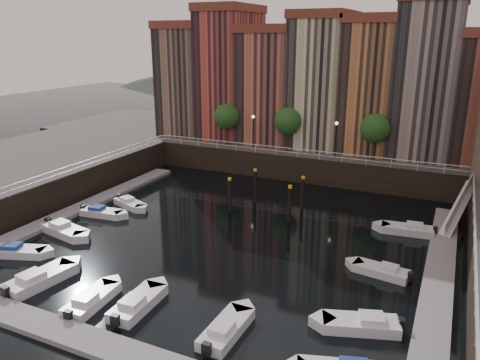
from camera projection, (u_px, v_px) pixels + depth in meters
The scene contains 23 objects.
ground at pixel (236, 233), 40.14m from camera, with size 200.00×200.00×0.00m, color black.
quay_far at pixel (321, 151), 62.15m from camera, with size 80.00×20.00×3.00m, color black.
dock_left at pixel (83, 207), 45.80m from camera, with size 2.00×28.00×0.35m, color gray.
dock_right at pixel (439, 276), 32.64m from camera, with size 2.00×28.00×0.35m, color gray.
dock_near at pixel (101, 345), 25.40m from camera, with size 30.00×2.00×0.35m, color gray.
mountains at pixel (410, 65), 132.11m from camera, with size 145.00×100.00×18.00m.
far_terrace at pixel (346, 81), 55.83m from camera, with size 48.70×10.30×17.50m.
promenade_trees at pixel (293, 122), 54.44m from camera, with size 21.20×3.20×5.20m.
street_lamps at pixel (293, 129), 53.65m from camera, with size 10.36×0.36×4.18m.
railings at pixel (259, 176), 43.23m from camera, with size 36.08×34.04×0.52m.
gangway at pixel (459, 205), 41.26m from camera, with size 2.78×8.32×3.73m.
mooring_pilings at pixel (269, 195), 44.65m from camera, with size 6.47×4.21×3.78m.
boat_left_0 at pixel (18, 251), 36.04m from camera, with size 4.44×2.86×1.00m.
boat_left_1 at pixel (64, 230), 39.86m from camera, with size 5.00×2.60×1.12m.
boat_left_2 at pixel (101, 212), 43.94m from camera, with size 4.35×2.04×0.98m.
boat_left_3 at pixel (130, 203), 46.29m from camera, with size 4.17×2.72×0.94m.
boat_right_1 at pixel (363, 324), 26.94m from camera, with size 4.71×2.96×1.06m.
boat_right_2 at pixel (382, 271), 33.08m from camera, with size 4.19×2.04×0.94m.
boat_right_4 at pixel (409, 230), 40.02m from camera, with size 4.58×2.10×1.03m.
boat_near_0 at pixel (39, 279), 31.82m from camera, with size 2.51×5.26×1.18m.
boat_near_1 at pixel (91, 300), 29.38m from camera, with size 1.96×4.50×1.02m.
boat_near_2 at pixel (137, 304), 28.97m from camera, with size 1.89×4.70×1.07m.
boat_near_3 at pixel (226, 330), 26.44m from camera, with size 1.72×4.57×1.05m.
Camera 1 is at (16.02, -33.30, 16.33)m, focal length 35.00 mm.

